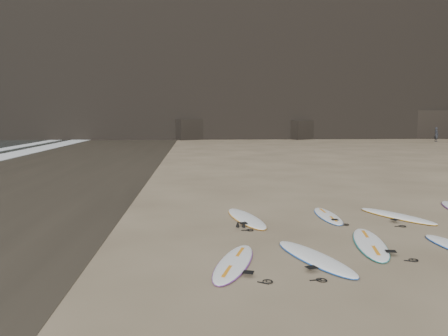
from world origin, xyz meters
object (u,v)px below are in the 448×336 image
(surfboard_1, at_px, (315,257))
(surfboard_6, at_px, (328,216))
(surfboard_2, at_px, (370,243))
(surfboard_5, at_px, (246,218))
(surfboard_0, at_px, (234,263))
(surfboard_7, at_px, (397,216))
(person_a, at_px, (436,134))

(surfboard_1, distance_m, surfboard_6, 3.98)
(surfboard_1, relative_size, surfboard_2, 0.98)
(surfboard_5, bearing_deg, surfboard_6, -9.09)
(surfboard_0, xyz_separation_m, surfboard_6, (3.11, 3.92, -0.00))
(surfboard_0, bearing_deg, surfboard_1, 24.52)
(surfboard_2, bearing_deg, surfboard_1, -137.57)
(surfboard_7, distance_m, person_a, 41.44)
(surfboard_2, xyz_separation_m, person_a, (23.19, 38.19, 0.77))
(surfboard_5, bearing_deg, surfboard_1, -87.25)
(surfboard_2, distance_m, surfboard_7, 3.25)
(surfboard_0, bearing_deg, surfboard_7, 54.12)
(surfboard_1, height_order, surfboard_5, surfboard_5)
(surfboard_1, relative_size, person_a, 1.59)
(surfboard_0, distance_m, surfboard_6, 5.00)
(surfboard_6, distance_m, person_a, 42.37)
(surfboard_1, bearing_deg, surfboard_7, 25.96)
(surfboard_5, bearing_deg, surfboard_0, -113.49)
(surfboard_1, distance_m, surfboard_2, 1.78)
(surfboard_0, height_order, surfboard_7, surfboard_7)
(surfboard_5, relative_size, surfboard_7, 1.05)
(surfboard_7, bearing_deg, surfboard_0, -172.60)
(surfboard_1, bearing_deg, surfboard_2, 10.21)
(surfboard_0, bearing_deg, surfboard_6, 69.37)
(surfboard_5, relative_size, surfboard_6, 1.19)
(surfboard_0, relative_size, surfboard_2, 0.92)
(surfboard_0, distance_m, surfboard_5, 3.81)
(surfboard_2, height_order, person_a, person_a)
(surfboard_2, xyz_separation_m, surfboard_7, (1.88, 2.65, -0.00))
(surfboard_0, relative_size, surfboard_7, 0.96)
(surfboard_2, relative_size, person_a, 1.63)
(surfboard_5, xyz_separation_m, surfboard_6, (2.42, 0.17, -0.01))
(surfboard_7, bearing_deg, surfboard_5, 151.23)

